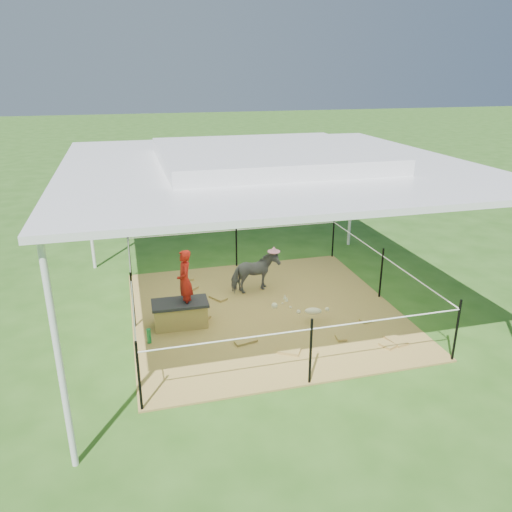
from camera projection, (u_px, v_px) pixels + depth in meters
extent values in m
plane|color=#2D5919|center=(265.00, 312.00, 8.89)|extent=(90.00, 90.00, 0.00)
cube|color=brown|center=(265.00, 311.00, 8.88)|extent=(4.60, 4.60, 0.03)
cylinder|color=silver|center=(88.00, 210.00, 10.43)|extent=(0.07, 0.07, 2.60)
cylinder|color=silver|center=(352.00, 193.00, 11.87)|extent=(0.07, 0.07, 2.60)
cylinder|color=silver|center=(59.00, 362.00, 5.00)|extent=(0.07, 0.07, 2.60)
cube|color=white|center=(266.00, 164.00, 7.97)|extent=(6.30, 6.30, 0.08)
cube|color=white|center=(266.00, 154.00, 7.91)|extent=(3.30, 3.30, 0.22)
cylinder|color=black|center=(129.00, 255.00, 10.21)|extent=(0.04, 0.04, 1.00)
cylinder|color=black|center=(236.00, 245.00, 10.75)|extent=(0.04, 0.04, 1.00)
cylinder|color=black|center=(333.00, 237.00, 11.29)|extent=(0.04, 0.04, 1.00)
cylinder|color=black|center=(133.00, 301.00, 8.17)|extent=(0.04, 0.04, 1.00)
cylinder|color=black|center=(381.00, 274.00, 9.26)|extent=(0.04, 0.04, 1.00)
cylinder|color=black|center=(139.00, 377.00, 6.14)|extent=(0.04, 0.04, 1.00)
cylinder|color=black|center=(311.00, 352.00, 6.68)|extent=(0.04, 0.04, 1.00)
cylinder|color=black|center=(456.00, 331.00, 7.22)|extent=(0.04, 0.04, 1.00)
cylinder|color=white|center=(236.00, 230.00, 10.63)|extent=(4.50, 0.02, 0.02)
cylinder|color=white|center=(312.00, 329.00, 6.56)|extent=(4.50, 0.02, 0.02)
cylinder|color=white|center=(383.00, 256.00, 9.13)|extent=(0.02, 4.50, 0.02)
cylinder|color=white|center=(131.00, 281.00, 8.05)|extent=(0.02, 4.50, 0.02)
cube|color=#A1883A|center=(181.00, 315.00, 8.30)|extent=(0.88, 0.45, 0.38)
cube|color=black|center=(180.00, 303.00, 8.22)|extent=(0.93, 0.50, 0.05)
imported|color=#AF1811|center=(184.00, 275.00, 8.08)|extent=(0.26, 0.38, 1.04)
cylinder|color=#1B7A37|center=(149.00, 336.00, 7.79)|extent=(0.07, 0.07, 0.24)
imported|color=#525257|center=(255.00, 273.00, 9.51)|extent=(0.98, 0.62, 0.77)
cylinder|color=pink|center=(255.00, 251.00, 9.36)|extent=(0.24, 0.24, 0.11)
cylinder|color=#1930C1|center=(342.00, 197.00, 15.25)|extent=(0.66, 0.66, 0.80)
cube|color=#57311E|center=(248.00, 187.00, 16.69)|extent=(1.93, 1.52, 0.74)
cube|color=#56371D|center=(327.00, 176.00, 18.54)|extent=(1.90, 1.52, 0.71)
imported|color=teal|center=(254.00, 184.00, 16.61)|extent=(0.53, 0.44, 1.00)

